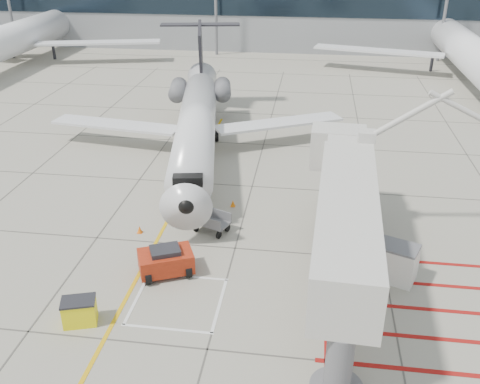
% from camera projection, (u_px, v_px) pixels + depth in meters
% --- Properties ---
extents(ground_plane, '(260.00, 260.00, 0.00)m').
position_uv_depth(ground_plane, '(223.00, 292.00, 26.00)').
color(ground_plane, gray).
rests_on(ground_plane, ground).
extents(regional_jet, '(29.37, 34.58, 8.09)m').
position_uv_depth(regional_jet, '(194.00, 114.00, 37.90)').
color(regional_jet, silver).
rests_on(regional_jet, ground_plane).
extents(jet_bridge, '(9.26, 18.24, 7.15)m').
position_uv_depth(jet_bridge, '(345.00, 231.00, 24.23)').
color(jet_bridge, beige).
rests_on(jet_bridge, ground_plane).
extents(pushback_tug, '(3.15, 2.64, 1.57)m').
position_uv_depth(pushback_tug, '(166.00, 260.00, 27.09)').
color(pushback_tug, '#A3270F').
rests_on(pushback_tug, ground_plane).
extents(spill_bin, '(1.66, 1.35, 1.25)m').
position_uv_depth(spill_bin, '(80.00, 311.00, 23.71)').
color(spill_bin, yellow).
rests_on(spill_bin, ground_plane).
extents(baggage_cart, '(2.30, 1.91, 1.25)m').
position_uv_depth(baggage_cart, '(212.00, 222.00, 30.95)').
color(baggage_cart, '#595A5E').
rests_on(baggage_cart, ground_plane).
extents(ground_power_unit, '(2.79, 2.23, 1.92)m').
position_uv_depth(ground_power_unit, '(391.00, 261.00, 26.70)').
color(ground_power_unit, silver).
rests_on(ground_power_unit, ground_plane).
extents(cone_nose, '(0.31, 0.31, 0.43)m').
position_uv_depth(cone_nose, '(140.00, 229.00, 30.98)').
color(cone_nose, '#E65F0C').
rests_on(cone_nose, ground_plane).
extents(cone_side, '(0.31, 0.31, 0.43)m').
position_uv_depth(cone_side, '(233.00, 203.00, 33.93)').
color(cone_side, orange).
rests_on(cone_side, ground_plane).
extents(bg_aircraft_b, '(35.59, 39.54, 11.86)m').
position_uv_depth(bg_aircraft_b, '(19.00, 15.00, 68.47)').
color(bg_aircraft_b, silver).
rests_on(bg_aircraft_b, ground_plane).
extents(bg_aircraft_c, '(34.84, 38.71, 11.61)m').
position_uv_depth(bg_aircraft_c, '(467.00, 26.00, 61.69)').
color(bg_aircraft_c, silver).
rests_on(bg_aircraft_c, ground_plane).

